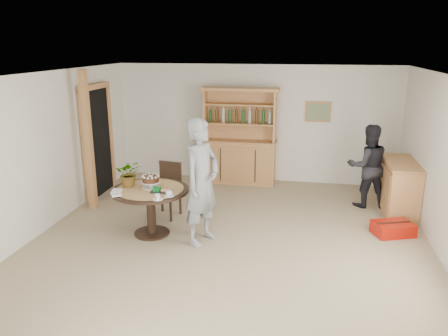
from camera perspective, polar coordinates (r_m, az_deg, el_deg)
ground at (r=6.54m, az=0.28°, el=-10.54°), size 7.00×7.00×0.00m
room_shell at (r=5.97m, az=0.34°, el=4.59°), size 6.04×7.04×2.52m
doorway at (r=8.91m, az=-16.21°, el=3.61°), size 0.13×1.10×2.18m
pine_post at (r=8.08m, az=-17.31°, el=3.33°), size 0.12×0.12×2.50m
hutch at (r=9.36m, az=2.07°, el=2.21°), size 1.62×0.54×2.04m
sideboard at (r=8.30m, az=21.91°, el=-2.35°), size 0.54×1.26×0.94m
dining_table at (r=6.89m, az=-9.58°, el=-3.89°), size 1.20×1.20×0.76m
dining_chair at (r=7.65m, az=-7.35°, el=-2.32°), size 0.49×0.49×0.95m
birthday_cake at (r=6.85m, az=-9.55°, el=-1.56°), size 0.30×0.30×0.20m
flower_vase at (r=6.95m, az=-12.30°, el=-0.69°), size 0.47×0.44×0.42m
gift_tray at (r=6.65m, az=-8.28°, el=-2.91°), size 0.30×0.20×0.08m
coffee_cup_a at (r=6.45m, az=-7.17°, el=-3.35°), size 0.15×0.15×0.09m
coffee_cup_b at (r=6.34m, az=-8.67°, el=-3.81°), size 0.15×0.15×0.08m
napkins at (r=6.71m, az=-13.86°, el=-3.13°), size 0.24×0.33×0.03m
teen_boy at (r=6.45m, az=-2.92°, el=-1.86°), size 0.69×0.81×1.89m
adult_person at (r=8.37m, az=18.25°, el=0.26°), size 0.85×0.73×1.53m
red_suitcase at (r=7.45m, az=21.20°, el=-7.40°), size 0.70×0.58×0.21m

